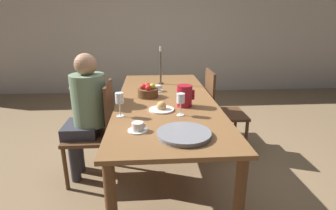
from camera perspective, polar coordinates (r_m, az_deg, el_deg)
The scene contains 15 objects.
ground_plane at distance 2.72m, azimuth -0.50°, elevation -13.67°, with size 20.00×20.00×0.00m, color #7F6647.
wall_back at distance 5.30m, azimuth -2.66°, elevation 16.76°, with size 10.00×0.06×2.60m.
dining_table at distance 2.44m, azimuth -0.54°, elevation -0.66°, with size 0.88×2.16×0.73m.
chair_person_side at distance 2.46m, azimuth -15.12°, elevation -5.29°, with size 0.42×0.42×0.91m.
chair_opposite at distance 2.96m, azimuth 11.13°, elevation -0.95°, with size 0.42×0.42×0.91m.
person_seated at distance 2.44m, azimuth -17.44°, elevation -0.49°, with size 0.39×0.41×1.17m.
red_pitcher at distance 2.20m, azimuth 3.61°, elevation 2.02°, with size 0.15×0.13×0.18m.
wine_glass_water at distance 1.98m, azimuth -10.53°, elevation 1.26°, with size 0.06×0.06×0.19m.
wine_glass_juice at distance 1.97m, azimuth 2.76°, elevation 1.18°, with size 0.06×0.06×0.17m.
teacup_near_person at distance 1.74m, azimuth -6.61°, elevation -4.85°, with size 0.13×0.13×0.06m.
teacup_across at distance 2.68m, azimuth -2.42°, elevation 3.57°, with size 0.13×0.13×0.06m.
serving_tray at distance 1.66m, azimuth 3.47°, elevation -6.31°, with size 0.35×0.35×0.03m.
bread_plate at distance 2.11m, azimuth -1.44°, elevation -0.63°, with size 0.21×0.21×0.08m.
fruit_bowl at distance 2.48m, azimuth -4.40°, elevation 2.98°, with size 0.19×0.19×0.13m.
candlestick_tall at distance 2.96m, azimuth -1.63°, elevation 7.83°, with size 0.06×0.06×0.42m.
Camera 1 is at (-0.14, -2.30, 1.44)m, focal length 28.00 mm.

